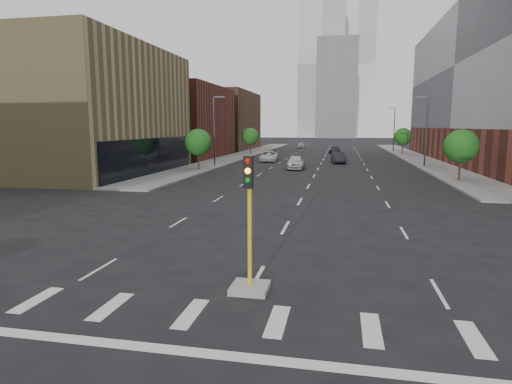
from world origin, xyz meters
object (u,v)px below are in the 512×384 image
(median_traffic_signal, at_px, (250,262))
(car_distant, at_px, (301,145))
(car_mid_right, at_px, (338,158))
(car_far_left, at_px, (269,156))
(car_near_left, at_px, (296,162))
(car_deep_right, at_px, (335,150))

(median_traffic_signal, bearing_deg, car_distant, 94.29)
(car_mid_right, relative_size, car_distant, 1.17)
(car_mid_right, relative_size, car_far_left, 0.86)
(car_near_left, height_order, car_mid_right, car_near_left)
(median_traffic_signal, relative_size, car_far_left, 0.79)
(median_traffic_signal, relative_size, car_near_left, 0.88)
(car_far_left, distance_m, car_distant, 40.54)
(car_mid_right, xyz_separation_m, car_far_left, (-10.35, 1.16, -0.02))
(car_near_left, distance_m, car_mid_right, 11.13)
(car_deep_right, bearing_deg, car_near_left, -90.09)
(car_near_left, height_order, car_far_left, car_near_left)
(car_mid_right, height_order, car_distant, car_mid_right)
(median_traffic_signal, distance_m, car_distant, 91.87)
(car_mid_right, bearing_deg, car_distant, 94.15)
(car_distant, bearing_deg, car_mid_right, -80.81)
(car_far_left, bearing_deg, car_distant, 83.12)
(car_near_left, relative_size, car_far_left, 0.90)
(car_far_left, distance_m, car_deep_right, 24.24)
(median_traffic_signal, bearing_deg, car_near_left, 93.87)
(car_near_left, bearing_deg, median_traffic_signal, -87.39)
(car_near_left, xyz_separation_m, car_deep_right, (4.21, 33.37, -0.19))
(median_traffic_signal, bearing_deg, car_far_left, 98.85)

